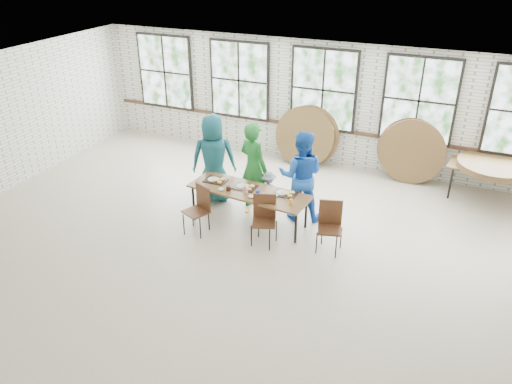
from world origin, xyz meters
TOP-DOWN VIEW (x-y plane):
  - room at (0.00, 4.44)m, footprint 12.00×12.00m
  - dining_table at (-0.39, 0.96)m, footprint 2.47×1.03m
  - chair_near_left at (-1.15, 0.34)m, footprint 0.55×0.54m
  - chair_near_right at (0.13, 0.49)m, footprint 0.53×0.52m
  - chair_spare at (1.31, 0.73)m, footprint 0.52×0.51m
  - adult_teal at (-1.49, 1.61)m, footprint 1.11×0.94m
  - adult_green at (-0.58, 1.61)m, footprint 0.80×0.67m
  - toddler at (-0.25, 1.61)m, footprint 0.65×0.49m
  - adult_blue at (0.44, 1.61)m, footprint 1.04×0.90m
  - storage_table at (3.95, 3.95)m, footprint 1.86×0.91m
  - tabletop_clutter at (-0.32, 0.93)m, footprint 1.99×0.64m
  - round_tops_stacked at (3.95, 3.95)m, footprint 1.50×1.50m
  - round_tops_leaning at (0.96, 4.22)m, footprint 4.07×0.42m

SIDE VIEW (x-z plane):
  - toddler at x=-0.25m, z-range 0.00..0.89m
  - chair_near_left at x=-1.15m, z-range 0.08..1.03m
  - chair_near_right at x=0.13m, z-range 0.08..1.03m
  - chair_spare at x=1.31m, z-range 0.08..1.03m
  - storage_table at x=3.95m, z-range 0.32..1.06m
  - dining_table at x=-0.39m, z-range 0.32..1.06m
  - round_tops_leaning at x=0.96m, z-range -0.01..1.48m
  - tabletop_clutter at x=-0.32m, z-range 0.71..0.82m
  - round_tops_stacked at x=3.95m, z-range 0.74..0.87m
  - adult_blue at x=0.44m, z-range 0.00..1.86m
  - adult_green at x=-0.58m, z-range 0.00..1.88m
  - adult_teal at x=-1.49m, z-range 0.00..1.92m
  - room at x=0.00m, z-range -4.17..7.83m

